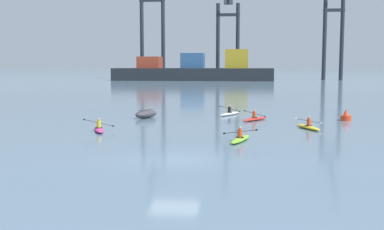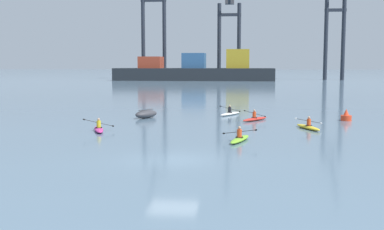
% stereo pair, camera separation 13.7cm
% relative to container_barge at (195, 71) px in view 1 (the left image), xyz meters
% --- Properties ---
extents(ground_plane, '(800.00, 800.00, 0.00)m').
position_rel_container_barge_xyz_m(ground_plane, '(10.78, -115.63, -2.85)').
color(ground_plane, slate).
extents(container_barge, '(46.32, 10.40, 8.97)m').
position_rel_container_barge_xyz_m(container_barge, '(0.00, 0.00, 0.00)').
color(container_barge, '#1E2328').
rests_on(container_barge, ground).
extents(gantry_crane_west, '(7.98, 15.00, 39.76)m').
position_rel_container_barge_xyz_m(gantry_crane_west, '(-14.42, 10.31, 16.28)').
color(gantry_crane_west, '#232833').
rests_on(gantry_crane_west, ground).
extents(gantry_crane_west_mid, '(7.39, 20.67, 33.63)m').
position_rel_container_barge_xyz_m(gantry_crane_west_mid, '(9.21, 11.38, 13.77)').
color(gantry_crane_west_mid, '#232833').
rests_on(gantry_crane_west_mid, ground).
extents(gantry_crane_east_mid, '(6.31, 17.03, 35.49)m').
position_rel_container_barge_xyz_m(gantry_crane_east_mid, '(40.93, 9.13, 14.05)').
color(gantry_crane_east_mid, '#232833').
rests_on(gantry_crane_east_mid, ground).
extents(capsized_dinghy, '(2.23, 2.81, 0.76)m').
position_rel_container_barge_xyz_m(capsized_dinghy, '(5.61, -97.46, -2.50)').
color(capsized_dinghy, '#38383D').
rests_on(capsized_dinghy, ground).
extents(channel_buoy, '(0.90, 0.90, 1.00)m').
position_rel_container_barge_xyz_m(channel_buoy, '(22.92, -97.54, -2.49)').
color(channel_buoy, red).
rests_on(channel_buoy, ground).
extents(kayak_yellow, '(2.13, 3.40, 0.95)m').
position_rel_container_barge_xyz_m(kayak_yellow, '(19.03, -103.27, -2.68)').
color(kayak_yellow, yellow).
rests_on(kayak_yellow, ground).
extents(kayak_lime, '(2.19, 3.43, 0.95)m').
position_rel_container_barge_xyz_m(kayak_lime, '(14.06, -109.50, -2.68)').
color(kayak_lime, '#7ABC2D').
rests_on(kayak_lime, ground).
extents(kayak_red, '(2.47, 3.11, 0.95)m').
position_rel_container_barge_xyz_m(kayak_red, '(15.21, -98.37, -2.68)').
color(kayak_red, red).
rests_on(kayak_red, ground).
extents(kayak_magenta, '(2.10, 3.39, 0.96)m').
position_rel_container_barge_xyz_m(kayak_magenta, '(3.95, -106.08, -2.68)').
color(kayak_magenta, '#C13384').
rests_on(kayak_magenta, ground).
extents(kayak_white, '(2.11, 3.29, 0.95)m').
position_rel_container_barge_xyz_m(kayak_white, '(12.97, -94.25, -2.68)').
color(kayak_white, silver).
rests_on(kayak_white, ground).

